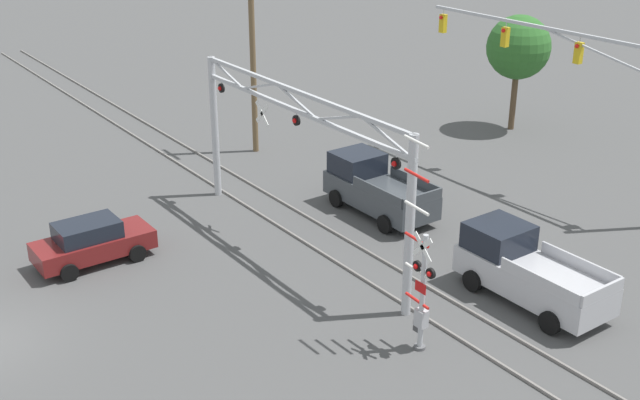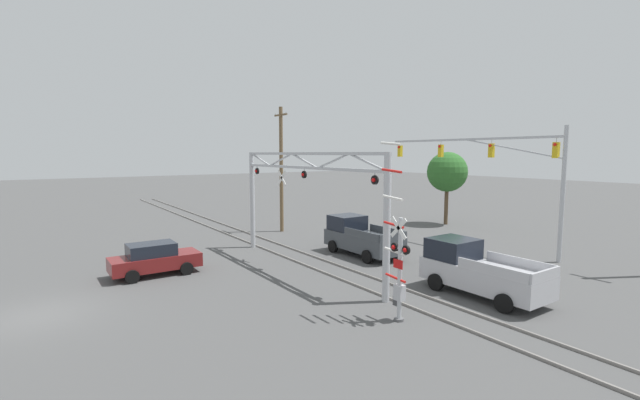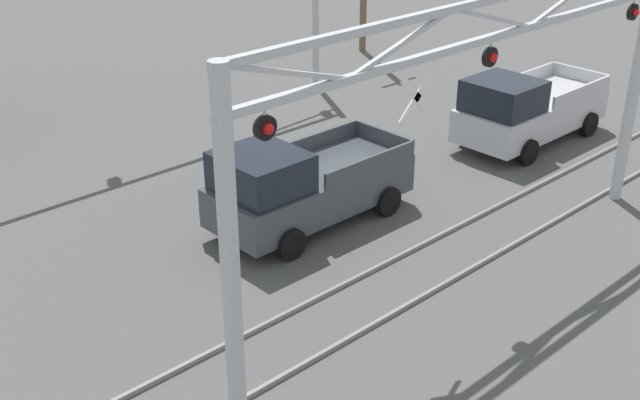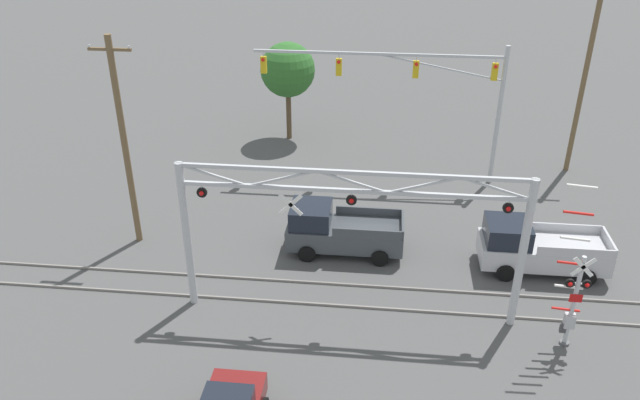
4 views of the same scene
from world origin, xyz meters
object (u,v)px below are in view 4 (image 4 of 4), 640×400
Objects in this scene: pickup_truck_lead at (338,230)px; utility_pole_right at (584,81)px; traffic_signal_span at (432,86)px; pickup_truck_following at (536,248)px; background_tree_beyond_span at (288,70)px; crossing_gantry at (350,224)px; crossing_signal_mast at (573,297)px; utility_pole_left at (124,142)px.

pickup_truck_lead is 16.37m from utility_pole_right.
traffic_signal_span reaches higher than pickup_truck_lead.
background_tree_beyond_span reaches higher than pickup_truck_following.
utility_pole_right reaches higher than traffic_signal_span.
utility_pole_right reaches higher than pickup_truck_lead.
traffic_signal_span is (3.38, 12.28, 1.39)m from crossing_gantry.
pickup_truck_lead is 0.84× the size of background_tree_beyond_span.
crossing_gantry is at bearing -80.19° from pickup_truck_lead.
traffic_signal_span reaches higher than crossing_gantry.
background_tree_beyond_span is (-8.35, 5.14, -0.92)m from traffic_signal_span.
crossing_gantry is at bearing 172.69° from crossing_signal_mast.
pickup_truck_lead and pickup_truck_following have the same top height.
pickup_truck_following is at bearing 26.64° from crossing_gantry.
background_tree_beyond_span is (5.04, 13.11, -0.46)m from utility_pole_left.
crossing_signal_mast is 14.40m from traffic_signal_span.
crossing_signal_mast is 1.05× the size of background_tree_beyond_span.
utility_pole_left is at bearing -111.03° from background_tree_beyond_span.
pickup_truck_lead is at bearing -141.05° from utility_pole_right.
crossing_gantry is 1.96× the size of crossing_signal_mast.
utility_pole_right is at bearing 24.99° from utility_pole_left.
background_tree_beyond_span is (-16.52, 3.07, -0.80)m from utility_pole_right.
crossing_signal_mast is 16.12m from utility_pole_right.
utility_pole_left is (-10.02, 4.31, 0.93)m from crossing_gantry.
utility_pole_left is (-17.70, 0.46, 3.85)m from pickup_truck_following.
utility_pole_right is at bearing 14.29° from traffic_signal_span.
crossing_gantry is 9.08m from pickup_truck_following.
utility_pole_left is at bearing 163.42° from crossing_signal_mast.
background_tree_beyond_span is at bearing 107.94° from pickup_truck_lead.
crossing_signal_mast is 1.22× the size of pickup_truck_following.
utility_pole_right is at bearing 51.21° from crossing_gantry.
utility_pole_right is (3.86, 10.50, 4.20)m from pickup_truck_following.
utility_pole_right reaches higher than crossing_signal_mast.
crossing_signal_mast is 1.26× the size of pickup_truck_lead.
pickup_truck_following is 0.52× the size of utility_pole_right.
pickup_truck_lead is at bearing 99.81° from crossing_gantry.
pickup_truck_lead is at bearing 147.82° from crossing_signal_mast.
pickup_truck_following is (-0.16, 4.86, -1.03)m from crossing_signal_mast.
utility_pole_right is (8.16, 2.08, -0.12)m from traffic_signal_span.
traffic_signal_span is at bearing 30.74° from utility_pole_left.
utility_pole_left reaches higher than pickup_truck_following.
crossing_gantry is at bearing -105.39° from traffic_signal_span.
pickup_truck_lead is at bearing 176.22° from pickup_truck_following.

